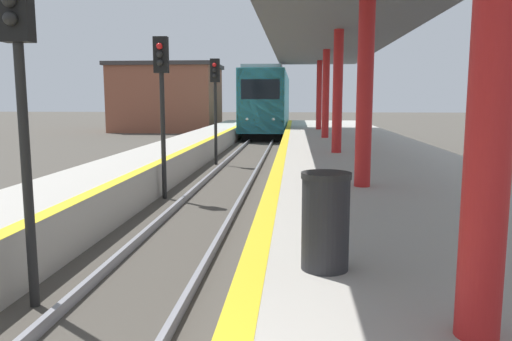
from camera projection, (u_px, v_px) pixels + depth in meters
train at (269, 102)px, 38.45m from camera, size 2.86×18.69×4.67m
signal_near at (19, 71)px, 5.87m from camera, size 0.36×0.31×4.15m
signal_mid at (162, 86)px, 12.69m from camera, size 0.36×0.31×4.15m
signal_far at (215, 91)px, 19.49m from camera, size 0.36×0.31×4.15m
station_canopy at (339, 30)px, 15.56m from camera, size 4.71×31.63×4.07m
trash_bin at (325, 221)px, 4.99m from camera, size 0.50×0.50×0.99m
station_building at (168, 97)px, 41.00m from camera, size 8.45×7.13×5.45m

